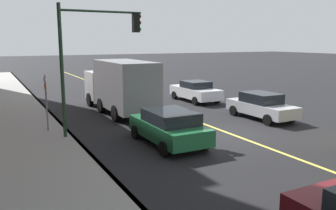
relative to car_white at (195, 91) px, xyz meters
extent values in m
plane|color=black|center=(-8.63, 3.48, -0.76)|extent=(200.00, 200.00, 0.00)
cube|color=gray|center=(-8.63, 12.25, -0.68)|extent=(80.00, 3.93, 0.15)
cube|color=slate|center=(-8.63, 10.37, -0.68)|extent=(80.00, 0.16, 0.15)
cube|color=#D8CC4C|center=(-8.63, 3.48, -0.75)|extent=(80.00, 0.16, 0.01)
cube|color=silver|center=(0.02, 0.00, -0.10)|extent=(4.54, 1.86, 0.71)
cube|color=black|center=(-0.07, 0.00, 0.49)|extent=(1.86, 1.71, 0.48)
cylinder|color=black|center=(-1.48, -0.91, -0.46)|extent=(0.60, 0.22, 0.60)
cylinder|color=black|center=(-1.48, 0.91, -0.46)|extent=(0.60, 0.22, 0.60)
cylinder|color=black|center=(1.52, -0.91, -0.46)|extent=(0.60, 0.22, 0.60)
cylinder|color=black|center=(1.52, 0.91, -0.46)|extent=(0.60, 0.22, 0.60)
cube|color=#A8AAB2|center=(-6.85, -0.16, -0.15)|extent=(4.36, 1.71, 0.62)
cube|color=black|center=(-6.78, -0.16, 0.45)|extent=(2.09, 1.57, 0.56)
cylinder|color=black|center=(-8.29, -0.99, -0.46)|extent=(0.60, 0.22, 0.60)
cylinder|color=black|center=(-8.29, 0.68, -0.46)|extent=(0.60, 0.22, 0.60)
cylinder|color=black|center=(-5.41, -0.99, -0.46)|extent=(0.60, 0.22, 0.60)
cylinder|color=black|center=(-5.41, 0.68, -0.46)|extent=(0.60, 0.22, 0.60)
cube|color=#1E6038|center=(-8.80, 6.88, -0.12)|extent=(4.34, 1.90, 0.68)
cube|color=black|center=(-9.00, 6.88, 0.48)|extent=(2.35, 1.75, 0.52)
cylinder|color=black|center=(-7.37, 7.81, -0.46)|extent=(0.60, 0.22, 0.60)
cylinder|color=black|center=(-7.37, 5.95, -0.46)|extent=(0.60, 0.22, 0.60)
cylinder|color=black|center=(-10.23, 7.81, -0.46)|extent=(0.60, 0.22, 0.60)
cylinder|color=black|center=(-10.23, 5.95, -0.46)|extent=(0.60, 0.22, 0.60)
cube|color=silver|center=(1.64, 6.33, 0.64)|extent=(2.15, 2.31, 1.89)
cube|color=slate|center=(-2.27, 6.33, 1.08)|extent=(5.38, 2.31, 2.78)
cylinder|color=black|center=(1.64, 7.44, -0.31)|extent=(0.90, 0.28, 0.90)
cylinder|color=black|center=(1.64, 5.23, -0.31)|extent=(0.90, 0.28, 0.90)
cylinder|color=black|center=(-3.62, 7.44, -0.31)|extent=(0.90, 0.28, 0.90)
cylinder|color=black|center=(-3.62, 5.23, -0.31)|extent=(0.90, 0.28, 0.90)
cylinder|color=black|center=(-0.93, 7.44, -0.31)|extent=(0.90, 0.28, 0.90)
cylinder|color=black|center=(-0.93, 5.23, -0.31)|extent=(0.90, 0.28, 0.90)
cylinder|color=#1E3823|center=(-6.09, 10.69, 2.24)|extent=(0.16, 0.16, 5.99)
cylinder|color=#1E3823|center=(-6.09, 8.81, 4.93)|extent=(0.10, 3.76, 0.10)
cube|color=black|center=(-6.09, 7.18, 4.48)|extent=(0.28, 0.30, 0.90)
sphere|color=#360605|center=(-6.09, 7.00, 4.78)|extent=(0.18, 0.18, 0.18)
sphere|color=#392905|center=(-6.09, 7.00, 4.48)|extent=(0.18, 0.18, 0.18)
sphere|color=green|center=(-6.09, 7.00, 4.18)|extent=(0.18, 0.18, 0.18)
cylinder|color=slate|center=(-4.54, 11.19, 0.65)|extent=(0.08, 0.08, 2.82)
cube|color=white|center=(-4.54, 11.21, 1.86)|extent=(0.60, 0.02, 0.20)
cube|color=#DB5919|center=(-4.54, 11.21, 1.51)|extent=(0.44, 0.02, 0.28)
camera|label=1|loc=(-21.80, 13.72, 3.63)|focal=37.60mm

